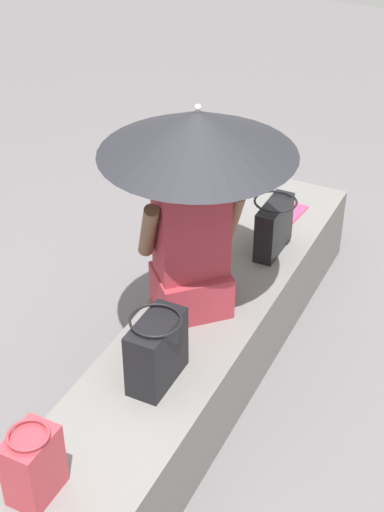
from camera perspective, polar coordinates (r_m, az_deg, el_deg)
ground_plane at (r=3.93m, az=0.06°, el=-10.15°), size 14.00×14.00×0.00m
stone_bench at (r=3.78m, az=0.06°, el=-7.75°), size 3.14×0.56×0.44m
person_seated at (r=3.51m, az=-0.06°, el=1.11°), size 0.47×0.47×0.90m
parasol at (r=3.35m, az=0.43°, el=9.16°), size 0.90×0.90×1.02m
handbag_black at (r=4.09m, az=6.11°, el=2.26°), size 0.31×0.23×0.31m
tote_bag_canvas at (r=3.26m, az=-2.64°, el=-7.02°), size 0.30×0.22×0.33m
shoulder_bag_spare at (r=2.89m, az=-11.73°, el=-14.94°), size 0.20×0.15×0.31m
magazine at (r=4.50m, az=6.76°, el=3.21°), size 0.30×0.22×0.01m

